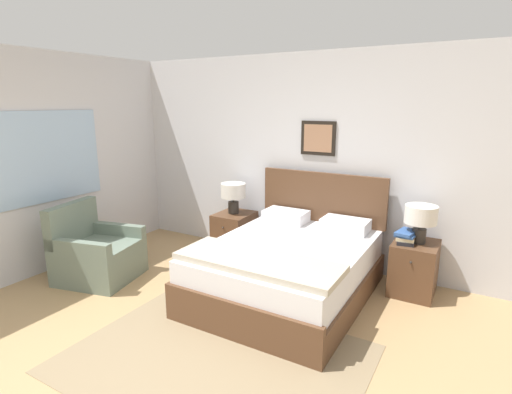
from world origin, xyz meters
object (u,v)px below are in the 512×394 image
bed (288,267)px  nightstand_near_window (235,234)px  armchair (96,254)px  table_lamp_near_window (233,193)px  table_lamp_by_door (421,217)px  nightstand_by_door (414,268)px

bed → nightstand_near_window: bearing=147.7°
armchair → table_lamp_near_window: table_lamp_near_window is taller
nightstand_near_window → armchair: bearing=-123.7°
nightstand_near_window → table_lamp_by_door: 2.37m
armchair → nightstand_by_door: 3.56m
armchair → table_lamp_near_window: bearing=133.5°
nightstand_by_door → table_lamp_near_window: 2.37m
nightstand_near_window → table_lamp_near_window: bearing=150.2°
table_lamp_near_window → table_lamp_by_door: 2.32m
armchair → table_lamp_by_door: 3.63m
nightstand_near_window → table_lamp_by_door: bearing=0.3°
table_lamp_near_window → armchair: bearing=-123.0°
bed → table_lamp_near_window: (-1.16, 0.73, 0.53)m
armchair → nightstand_near_window: armchair is taller
table_lamp_near_window → nightstand_by_door: bearing=-0.3°
armchair → nightstand_near_window: size_ratio=1.67×
nightstand_by_door → bed: bearing=-147.7°
nightstand_near_window → bed: bearing=-32.3°
bed → table_lamp_by_door: (1.16, 0.73, 0.53)m
table_lamp_by_door → nightstand_near_window: bearing=-179.7°
bed → armchair: bed is taller
nightstand_near_window → table_lamp_by_door: table_lamp_by_door is taller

